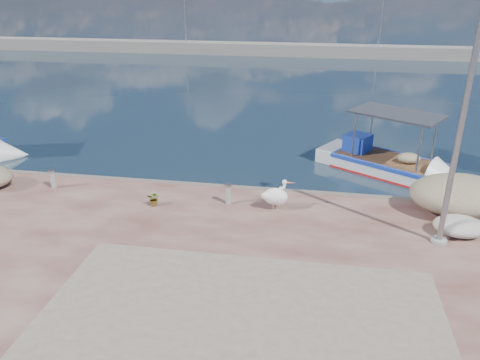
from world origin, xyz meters
name	(u,v)px	position (x,y,z in m)	size (l,w,h in m)	color
ground	(216,280)	(0.00, 0.00, 0.00)	(1400.00, 1400.00, 0.00)	#162635
quay_patch	(233,351)	(1.00, -3.00, 0.50)	(9.00, 7.00, 0.01)	gray
breakwater	(298,50)	(0.00, 40.00, 0.60)	(120.00, 2.20, 7.50)	gray
boat_right	(388,167)	(5.42, 8.62, 0.23)	(6.31, 4.95, 2.97)	white
pelican	(276,196)	(1.24, 3.44, 0.99)	(1.08, 0.71, 1.03)	tan
lamp_post	(460,131)	(6.03, 2.19, 3.80)	(0.44, 0.96, 7.00)	gray
bollard_near	(228,193)	(-0.36, 3.59, 0.89)	(0.24, 0.24, 0.72)	gray
bollard_far	(52,178)	(-6.79, 3.83, 0.88)	(0.23, 0.23, 0.70)	gray
potted_plant	(154,199)	(-2.75, 3.07, 0.74)	(0.44, 0.38, 0.49)	#33722D
net_pile_c	(461,195)	(7.02, 4.17, 1.12)	(3.15, 2.25, 1.24)	tan
net_pile_d	(459,226)	(6.68, 2.71, 0.78)	(1.48, 1.11, 0.56)	beige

